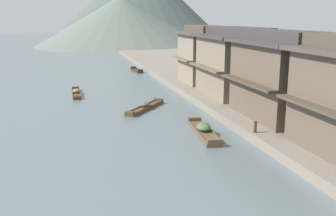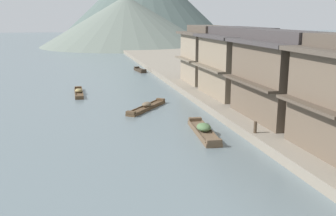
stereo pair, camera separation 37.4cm
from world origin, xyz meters
name	(u,v)px [view 1 (the left image)]	position (x,y,z in m)	size (l,w,h in m)	color
riverbank_right	(257,86)	(15.47, 30.00, 0.29)	(18.00, 110.00, 0.59)	gray
boat_moored_nearest	(145,107)	(1.86, 23.50, 0.19)	(4.15, 5.01, 0.62)	brown
boat_moored_second	(137,70)	(5.17, 46.75, 0.18)	(1.29, 3.78, 0.51)	#33281E
boat_moored_third	(76,93)	(-3.63, 31.50, 0.18)	(0.85, 5.54, 0.59)	brown
boat_moored_far	(203,131)	(4.21, 15.41, 0.25)	(1.49, 5.63, 0.77)	brown
house_waterfront_tall	(278,76)	(10.01, 16.41, 3.59)	(5.22, 8.25, 6.14)	brown
house_waterfront_narrow	(237,62)	(10.70, 24.91, 3.58)	(6.59, 8.18, 6.14)	#7F705B
house_waterfront_far	(204,55)	(10.13, 32.35, 3.60)	(5.45, 6.59, 6.14)	gray
mooring_post_dock_mid	(255,127)	(6.82, 13.20, 0.95)	(0.20, 0.20, 0.72)	#473828
hill_far_west	(138,0)	(18.18, 117.12, 12.74)	(55.36, 55.36, 25.47)	#4C5B56
hill_far_centre	(121,21)	(10.06, 97.82, 6.54)	(45.45, 45.45, 13.07)	slate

